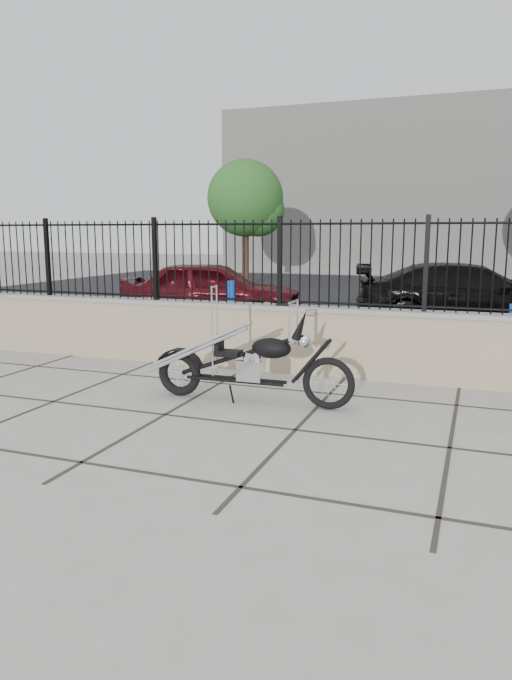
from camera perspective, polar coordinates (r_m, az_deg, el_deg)
The scene contains 11 objects.
ground_plane at distance 6.24m, azimuth 3.73°, elevation -8.46°, with size 90.00×90.00×0.00m, color #99968E.
parking_lot at distance 18.36m, azimuth 15.04°, elevation 3.56°, with size 30.00×30.00×0.00m, color black.
retaining_wall at distance 8.48m, azimuth 8.63°, elevation -0.23°, with size 14.00×0.36×0.96m, color gray.
iron_fence at distance 8.35m, azimuth 8.83°, elevation 7.08°, with size 14.00×0.08×1.20m, color black.
background_building at distance 32.28m, azimuth 17.85°, elevation 13.22°, with size 22.00×6.00×8.00m, color beige.
chopper_motorcycle at distance 7.06m, azimuth -0.85°, elevation -0.40°, with size 2.32×0.41×1.39m, color black, non-canonical shape.
car_red at distance 13.67m, azimuth -4.15°, elevation 4.64°, with size 1.62×4.04×1.38m, color #490A12.
car_black at distance 13.34m, azimuth 19.46°, elevation 3.91°, with size 1.90×4.68×1.36m, color black.
bollard_a at distance 11.04m, azimuth -2.34°, elevation 2.69°, with size 0.13×0.13×1.12m, color #0D25CC.
bollard_b at distance 10.09m, azimuth 22.88°, elevation 0.57°, with size 0.11×0.11×0.91m, color blue.
tree_left at distance 23.27m, azimuth -1.02°, elevation 13.52°, with size 2.85×2.85×4.81m.
Camera 1 is at (1.68, -5.67, 1.99)m, focal length 32.00 mm.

